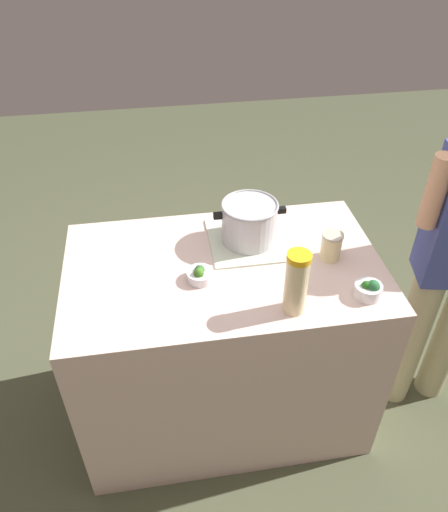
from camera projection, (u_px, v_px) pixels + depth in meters
The scene contains 8 objects.
ground_plane at pixel (224, 403), 2.62m from camera, with size 8.00×8.00×0.00m, color #4C5138.
counter_slab at pixel (224, 343), 2.33m from camera, with size 1.30×0.78×0.94m, color beige.
dish_cloth at pixel (249, 240), 2.16m from camera, with size 0.34×0.35×0.01m, color beige.
cooking_pot at pixel (249, 221), 2.10m from camera, with size 0.31×0.24×0.18m.
lemonade_pitcher at pixel (296, 283), 1.76m from camera, with size 0.09×0.09×0.26m.
mason_jar at pixel (331, 246), 2.04m from camera, with size 0.09×0.09×0.12m.
broccoli_bowl_front at pixel (200, 275), 1.95m from camera, with size 0.11×0.11×0.07m.
broccoli_bowl_center at pixel (369, 289), 1.87m from camera, with size 0.10×0.10×0.08m.
Camera 1 is at (-0.25, -1.54, 2.25)m, focal length 35.13 mm.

